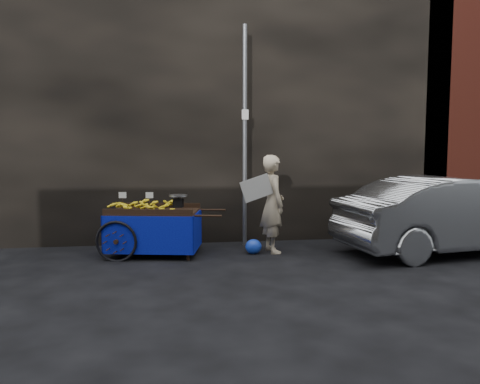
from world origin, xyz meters
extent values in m
plane|color=black|center=(0.00, 0.00, 0.00)|extent=(80.00, 80.00, 0.00)
cube|color=black|center=(-1.00, 2.60, 2.50)|extent=(11.00, 2.00, 5.00)
cube|color=#591E14|center=(5.50, 2.60, 2.50)|extent=(3.00, 2.00, 5.00)
cylinder|color=slate|center=(0.30, 1.30, 2.00)|extent=(0.08, 0.08, 4.00)
cube|color=white|center=(0.30, 1.25, 2.40)|extent=(0.12, 0.02, 0.18)
cube|color=black|center=(-1.33, 0.72, 0.72)|extent=(1.59, 1.17, 0.05)
cube|color=black|center=(-1.25, 1.13, 0.79)|extent=(1.42, 0.32, 0.09)
cube|color=black|center=(-1.42, 0.30, 0.79)|extent=(1.42, 0.32, 0.09)
cube|color=black|center=(-0.78, 0.24, 0.36)|extent=(0.05, 0.05, 0.72)
cube|color=black|center=(-0.64, 0.95, 0.36)|extent=(0.05, 0.05, 0.72)
cylinder|color=black|center=(-0.47, 0.18, 0.72)|extent=(0.45, 0.12, 0.04)
cylinder|color=black|center=(-0.33, 0.89, 0.72)|extent=(0.45, 0.12, 0.04)
torus|color=black|center=(-1.91, 0.34, 0.32)|extent=(0.67, 0.18, 0.68)
torus|color=black|center=(-1.72, 1.29, 0.32)|extent=(0.67, 0.18, 0.68)
cylinder|color=black|center=(-1.82, 0.82, 0.32)|extent=(0.24, 1.00, 0.05)
cube|color=#07088B|center=(-1.42, 0.27, 0.42)|extent=(1.46, 0.31, 0.61)
cube|color=#07088B|center=(-1.24, 1.17, 0.42)|extent=(1.46, 0.31, 0.61)
cube|color=#07088B|center=(-2.05, 0.86, 0.42)|extent=(0.20, 0.93, 0.61)
cube|color=#07088B|center=(-0.61, 0.57, 0.42)|extent=(0.20, 0.93, 0.61)
cube|color=black|center=(-0.92, 0.68, 0.88)|extent=(0.18, 0.16, 0.14)
cylinder|color=silver|center=(-0.92, 0.68, 1.00)|extent=(0.36, 0.36, 0.03)
cube|color=white|center=(-1.84, 0.72, 1.02)|extent=(0.13, 0.03, 0.10)
cube|color=white|center=(-1.40, 0.63, 1.02)|extent=(0.13, 0.03, 0.10)
imported|color=tan|center=(0.68, 0.64, 0.84)|extent=(0.50, 0.67, 1.68)
cube|color=silver|center=(0.37, 0.48, 1.13)|extent=(0.59, 0.06, 0.50)
ellipsoid|color=blue|center=(0.33, 0.53, 0.13)|extent=(0.28, 0.23, 0.25)
imported|color=#ABAEB2|center=(3.71, 0.15, 0.65)|extent=(4.13, 1.94, 1.31)
camera|label=1|loc=(-1.01, -7.18, 1.80)|focal=35.00mm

